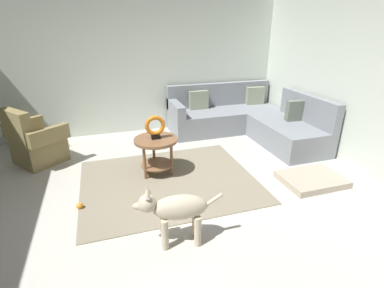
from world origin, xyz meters
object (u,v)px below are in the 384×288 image
object	(u,v)px
dog_toy_ball	(80,206)
dog	(176,210)
side_table	(156,147)
torus_sculpture	(155,127)
armchair	(35,143)
dog_bed_mat	(312,179)
sectional_couch	(246,120)

from	to	relation	value
dog_toy_ball	dog	bearing A→B (deg)	-43.69
side_table	dog_toy_ball	size ratio (longest dim) A/B	7.70
side_table	dog_toy_ball	bearing A→B (deg)	-150.92
dog	torus_sculpture	bearing A→B (deg)	4.58
armchair	dog	distance (m)	2.83
armchair	dog_bed_mat	distance (m)	4.03
dog_toy_ball	armchair	bearing A→B (deg)	113.43
torus_sculpture	dog	size ratio (longest dim) A/B	0.39
sectional_couch	dog_bed_mat	size ratio (longest dim) A/B	2.81
sectional_couch	side_table	bearing A→B (deg)	-151.53
sectional_couch	armchair	bearing A→B (deg)	-177.73
armchair	dog_bed_mat	size ratio (longest dim) A/B	1.25
torus_sculpture	dog_bed_mat	bearing A→B (deg)	-24.44
sectional_couch	dog_bed_mat	xyz separation A→B (m)	(-0.01, -1.93, -0.25)
armchair	torus_sculpture	world-z (taller)	armchair
sectional_couch	armchair	xyz separation A→B (m)	(-3.62, -0.14, 0.03)
torus_sculpture	dog	xyz separation A→B (m)	(-0.11, -1.45, -0.33)
sectional_couch	torus_sculpture	size ratio (longest dim) A/B	6.90
armchair	dog	world-z (taller)	armchair
dog	side_table	bearing A→B (deg)	4.58
torus_sculpture	dog_bed_mat	size ratio (longest dim) A/B	0.41
armchair	dog_bed_mat	xyz separation A→B (m)	(3.60, -1.79, -0.28)
torus_sculpture	dog	distance (m)	1.49
dog_bed_mat	torus_sculpture	bearing A→B (deg)	155.56
side_table	dog	world-z (taller)	dog
dog_bed_mat	dog_toy_ball	distance (m)	2.98
sectional_couch	dog	xyz separation A→B (m)	(-2.05, -2.51, 0.09)
side_table	dog_toy_ball	xyz separation A→B (m)	(-1.03, -0.57, -0.38)
side_table	dog_toy_ball	world-z (taller)	side_table
dog	armchair	bearing A→B (deg)	42.22
dog_bed_mat	dog_toy_ball	xyz separation A→B (m)	(-2.96, 0.31, -0.01)
armchair	torus_sculpture	xyz separation A→B (m)	(1.67, -0.91, 0.39)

